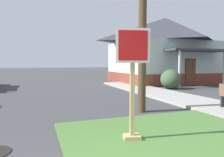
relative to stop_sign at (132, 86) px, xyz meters
name	(u,v)px	position (x,y,z in m)	size (l,w,h in m)	color
grass_corner_patch	(190,148)	(0.90, -0.76, -1.19)	(4.74, 5.07, 0.08)	#477033
sidewalk_strip	(187,100)	(4.46, 3.66, -1.17)	(2.20, 17.66, 0.12)	#9E9B93
stop_sign	(132,86)	(0.00, 0.00, 0.00)	(0.71, 0.36, 2.35)	tan
corner_house	(165,49)	(9.10, 12.26, 1.71)	(9.20, 8.25, 5.73)	brown
shrub_near_porch	(170,79)	(6.46, 7.70, -0.59)	(1.31, 1.31, 1.29)	#3B5736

